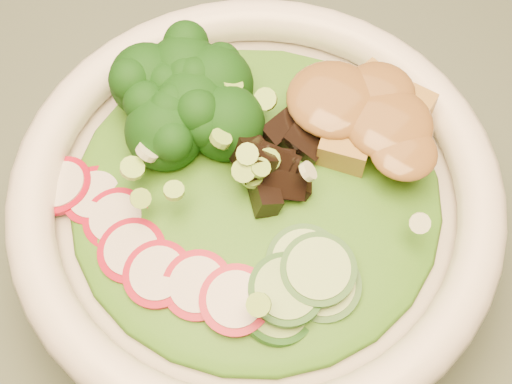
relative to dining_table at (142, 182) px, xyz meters
The scene contains 11 objects.
floor 0.64m from the dining_table, ahead, with size 4.00×4.00×0.00m, color #57341D.
dining_table is the anchor object (origin of this frame).
salad_bowl 0.21m from the dining_table, ahead, with size 0.29×0.29×0.08m.
lettuce_bed 0.23m from the dining_table, ahead, with size 0.22×0.22×0.03m, color #1E5E13.
broccoli_florets 0.21m from the dining_table, ahead, with size 0.09×0.08×0.05m, color black, non-canonical shape.
radish_slices 0.24m from the dining_table, 34.67° to the right, with size 0.12×0.04×0.02m, color maroon, non-canonical shape.
cucumber_slices 0.29m from the dining_table, 10.71° to the right, with size 0.08×0.08×0.04m, color #A0CC71, non-canonical shape.
mushroom_heap 0.24m from the dining_table, ahead, with size 0.08×0.08×0.04m, color black, non-canonical shape.
tofu_cubes 0.26m from the dining_table, 15.46° to the left, with size 0.10×0.06×0.04m, color olive, non-canonical shape.
peanut_sauce 0.27m from the dining_table, 15.46° to the left, with size 0.08×0.06×0.02m, color brown.
scallion_garnish 0.25m from the dining_table, ahead, with size 0.21×0.21×0.03m, color #85BF43, non-canonical shape.
Camera 1 is at (0.27, -0.17, 1.18)m, focal length 50.00 mm.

